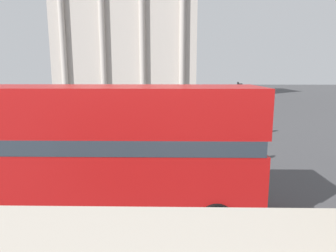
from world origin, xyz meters
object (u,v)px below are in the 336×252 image
(double_decker_bus, at_px, (88,146))
(car_silver, at_px, (181,120))
(plaza_building_left, at_px, (128,20))
(pedestrian_yellow, at_px, (53,137))
(pedestrian_red, at_px, (251,144))
(traffic_light_mid, at_px, (238,102))

(double_decker_bus, xyz_separation_m, car_silver, (3.26, 14.79, -1.65))
(plaza_building_left, height_order, pedestrian_yellow, plaza_building_left)
(pedestrian_yellow, distance_m, pedestrian_red, 10.96)
(plaza_building_left, bearing_deg, double_decker_bus, -83.37)
(traffic_light_mid, relative_size, pedestrian_yellow, 2.40)
(plaza_building_left, bearing_deg, car_silver, -73.92)
(traffic_light_mid, height_order, pedestrian_yellow, traffic_light_mid)
(car_silver, distance_m, pedestrian_red, 9.73)
(car_silver, bearing_deg, pedestrian_yellow, -120.40)
(car_silver, xyz_separation_m, pedestrian_yellow, (-7.46, -7.33, 0.24))
(double_decker_bus, height_order, traffic_light_mid, double_decker_bus)
(double_decker_bus, bearing_deg, plaza_building_left, 90.49)
(double_decker_bus, relative_size, traffic_light_mid, 2.71)
(car_silver, bearing_deg, pedestrian_red, -54.76)
(car_silver, height_order, pedestrian_red, pedestrian_red)
(traffic_light_mid, bearing_deg, car_silver, 135.85)
(plaza_building_left, bearing_deg, pedestrian_red, -72.93)
(double_decker_bus, height_order, pedestrian_red, double_decker_bus)
(traffic_light_mid, bearing_deg, pedestrian_red, -94.63)
(pedestrian_yellow, bearing_deg, pedestrian_red, 119.66)
(plaza_building_left, xyz_separation_m, pedestrian_red, (11.70, -38.08, -12.03))
(pedestrian_red, bearing_deg, double_decker_bus, -160.13)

